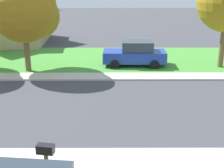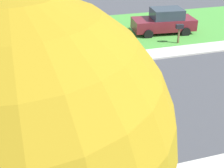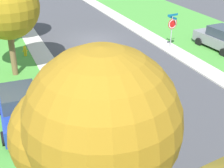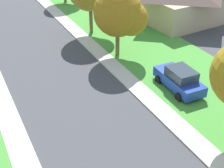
% 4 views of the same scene
% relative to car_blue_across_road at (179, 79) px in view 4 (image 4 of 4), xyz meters
% --- Properties ---
extents(sidewalk_east, '(1.40, 56.00, 0.10)m').
position_rel_car_blue_across_road_xyz_m(sidewalk_east, '(-2.69, 1.65, -0.82)').
color(sidewalk_east, beige).
rests_on(sidewalk_east, ground).
extents(lawn_east, '(8.00, 56.00, 0.08)m').
position_rel_car_blue_across_road_xyz_m(lawn_east, '(2.01, 1.65, -0.83)').
color(lawn_east, '#479338').
rests_on(lawn_east, ground).
extents(sidewalk_west, '(1.40, 56.00, 0.10)m').
position_rel_car_blue_across_road_xyz_m(sidewalk_west, '(-12.09, 1.65, -0.82)').
color(sidewalk_west, beige).
rests_on(sidewalk_west, ground).
extents(car_blue_across_road, '(2.15, 4.36, 1.76)m').
position_rel_car_blue_across_road_xyz_m(car_blue_across_road, '(0.00, 0.00, 0.00)').
color(car_blue_across_road, '#1E389E').
rests_on(car_blue_across_road, ground).
extents(tree_sidewalk_near, '(4.45, 4.14, 6.08)m').
position_rel_car_blue_across_road_xyz_m(tree_sidewalk_near, '(-1.17, 6.92, 2.99)').
color(tree_sidewalk_near, brown).
rests_on(tree_sidewalk_near, ground).
extents(house_right_setback, '(9.53, 8.42, 4.60)m').
position_rel_car_blue_across_road_xyz_m(house_right_setback, '(9.07, 11.72, 1.50)').
color(house_right_setback, tan).
rests_on(house_right_setback, ground).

